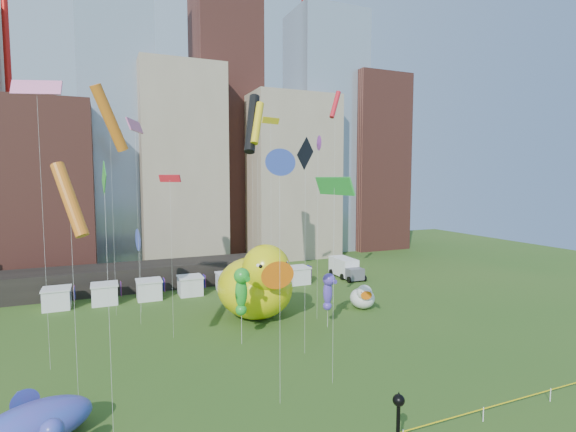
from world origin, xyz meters
name	(u,v)px	position (x,y,z in m)	size (l,w,h in m)	color
skyline	(169,140)	(2.25, 61.06, 21.44)	(101.00, 23.00, 68.00)	brown
crane_right	(308,20)	(30.89, 64.00, 46.90)	(23.00, 1.00, 76.00)	red
pavilion	(145,276)	(-4.00, 42.00, 1.60)	(38.00, 6.00, 3.20)	black
vendor_tents	(190,286)	(1.02, 36.00, 1.11)	(33.24, 2.80, 2.40)	white
big_duck	(257,284)	(5.72, 23.73, 3.77)	(8.47, 10.95, 8.20)	yellow
small_duck	(363,297)	(17.87, 22.33, 1.35)	(3.75, 4.20, 2.94)	white
seahorse_green	(241,288)	(2.15, 17.58, 5.15)	(1.65, 1.95, 6.92)	silver
seahorse_purple	(328,289)	(11.29, 18.44, 3.92)	(1.50, 1.73, 5.46)	silver
whale_inflatable	(35,421)	(-12.73, 8.41, 1.21)	(6.74, 7.51, 2.64)	#513DA7
box_truck	(345,268)	(24.10, 36.61, 1.45)	(2.87, 6.71, 2.83)	white
kite_0	(170,180)	(-3.21, 21.66, 14.58)	(1.83, 1.69, 15.08)	silver
kite_1	(36,89)	(-13.00, 18.47, 21.24)	(3.51, 1.56, 21.91)	silver
kite_2	(305,157)	(6.43, 13.57, 16.45)	(2.22, 1.57, 18.12)	silver
kite_3	(104,189)	(-8.72, 6.09, 14.21)	(0.22, 1.78, 15.66)	silver
kite_4	(257,123)	(8.17, 30.35, 21.19)	(2.61, 3.00, 23.84)	silver
kite_5	(139,240)	(-5.32, 30.87, 8.07)	(0.48, 2.42, 9.28)	silver
kite_6	(70,200)	(-10.70, 11.38, 13.42)	(2.42, 2.61, 15.79)	silver
kite_7	(318,144)	(11.51, 21.23, 18.23)	(0.58, 1.54, 19.09)	silver
kite_8	(335,105)	(15.32, 24.56, 22.86)	(1.90, 1.36, 24.52)	silver
kite_9	(135,127)	(-5.70, 26.76, 19.75)	(1.92, 3.88, 20.44)	silver
kite_10	(252,124)	(7.81, 31.21, 21.23)	(3.29, 4.37, 24.92)	silver
kite_11	(334,187)	(6.00, 7.99, 14.18)	(0.92, 4.17, 14.85)	silver
kite_12	(271,123)	(8.83, 27.68, 20.93)	(2.31, 0.99, 21.57)	silver
kite_13	(280,163)	(1.42, 6.80, 15.70)	(1.67, 0.78, 16.60)	silver
kite_14	(109,119)	(-7.89, 30.92, 20.95)	(4.04, 3.12, 24.38)	silver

